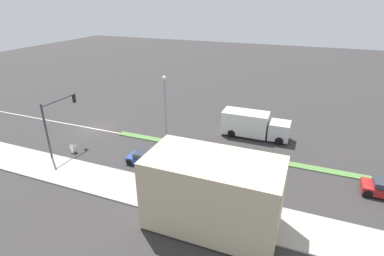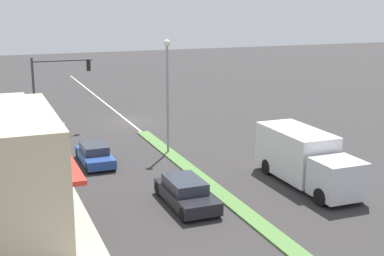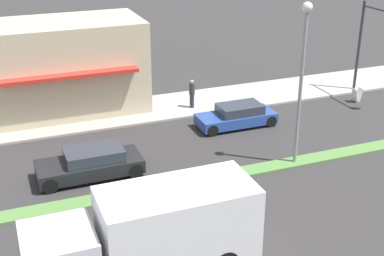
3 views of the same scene
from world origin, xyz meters
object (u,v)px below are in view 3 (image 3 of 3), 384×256
(traffic_signal_main, at_px, (376,35))
(coupe_blue, at_px, (237,116))
(street_lamp, at_px, (303,65))
(warning_aframe_sign, at_px, (357,95))
(pedestrian, at_px, (192,93))
(delivery_truck, at_px, (152,232))
(sedan_dark, at_px, (91,163))

(traffic_signal_main, xyz_separation_m, coupe_blue, (-1.12, 9.58, -3.31))
(street_lamp, relative_size, warning_aframe_sign, 8.80)
(traffic_signal_main, relative_size, pedestrian, 3.32)
(warning_aframe_sign, bearing_deg, delivery_truck, 123.34)
(sedan_dark, height_order, coupe_blue, sedan_dark)
(pedestrian, xyz_separation_m, warning_aframe_sign, (-2.45, -9.78, -0.58))
(traffic_signal_main, height_order, warning_aframe_sign, traffic_signal_main)
(street_lamp, xyz_separation_m, coupe_blue, (5.00, 0.57, -4.19))
(pedestrian, distance_m, warning_aframe_sign, 10.10)
(sedan_dark, relative_size, coupe_blue, 1.08)
(street_lamp, distance_m, sedan_dark, 10.22)
(pedestrian, xyz_separation_m, sedan_dark, (-6.01, 7.14, -0.38))
(warning_aframe_sign, distance_m, delivery_truck, 19.59)
(traffic_signal_main, bearing_deg, sedan_dark, 102.24)
(traffic_signal_main, bearing_deg, warning_aframe_sign, 107.66)
(delivery_truck, bearing_deg, sedan_dark, 4.59)
(street_lamp, relative_size, delivery_truck, 0.98)
(warning_aframe_sign, height_order, sedan_dark, sedan_dark)
(traffic_signal_main, distance_m, delivery_truck, 20.89)
(street_lamp, bearing_deg, sedan_dark, 76.37)
(traffic_signal_main, relative_size, warning_aframe_sign, 6.69)
(delivery_truck, relative_size, sedan_dark, 1.63)
(sedan_dark, bearing_deg, traffic_signal_main, -77.76)
(traffic_signal_main, xyz_separation_m, warning_aframe_sign, (-0.37, 1.17, -3.47))
(pedestrian, bearing_deg, delivery_truck, 153.57)
(pedestrian, xyz_separation_m, coupe_blue, (-3.21, -1.36, -0.42))
(traffic_signal_main, relative_size, delivery_truck, 0.75)
(warning_aframe_sign, bearing_deg, traffic_signal_main, -72.34)
(street_lamp, distance_m, delivery_truck, 10.40)
(coupe_blue, bearing_deg, warning_aframe_sign, -84.89)
(pedestrian, bearing_deg, sedan_dark, 130.06)
(sedan_dark, bearing_deg, pedestrian, -49.94)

